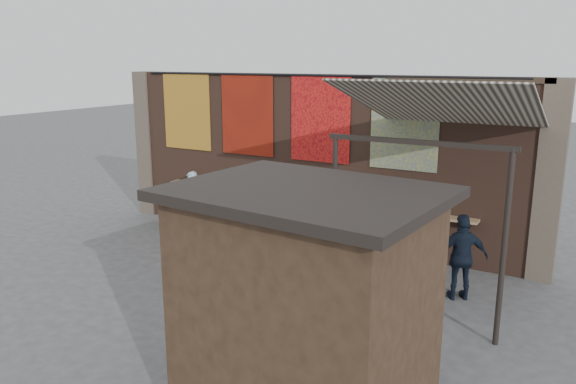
# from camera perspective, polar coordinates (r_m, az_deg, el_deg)

# --- Properties ---
(ground) EXTENTS (70.00, 70.00, 0.00)m
(ground) POSITION_cam_1_polar(r_m,az_deg,el_deg) (11.76, -3.64, -8.33)
(ground) COLOR #474749
(ground) RESTS_ON ground
(brick_wall) EXTENTS (10.00, 0.40, 4.00)m
(brick_wall) POSITION_cam_1_polar(r_m,az_deg,el_deg) (13.47, 2.49, 3.35)
(brick_wall) COLOR brown
(brick_wall) RESTS_ON ground
(pier_left) EXTENTS (0.50, 0.50, 4.00)m
(pier_left) POSITION_cam_1_polar(r_m,az_deg,el_deg) (16.45, -13.95, 4.80)
(pier_left) COLOR #4C4238
(pier_left) RESTS_ON ground
(pier_right) EXTENTS (0.50, 0.50, 4.00)m
(pier_right) POSITION_cam_1_polar(r_m,az_deg,el_deg) (12.10, 25.03, 0.94)
(pier_right) COLOR #4C4238
(pier_right) RESTS_ON ground
(eating_counter) EXTENTS (8.00, 0.32, 0.05)m
(eating_counter) POSITION_cam_1_polar(r_m,az_deg,el_deg) (13.34, 1.73, -0.70)
(eating_counter) COLOR #9E7A51
(eating_counter) RESTS_ON brick_wall
(shelf_box) EXTENTS (0.59, 0.31, 0.25)m
(shelf_box) POSITION_cam_1_polar(r_m,az_deg,el_deg) (13.36, 0.94, 0.01)
(shelf_box) COLOR white
(shelf_box) RESTS_ON eating_counter
(tapestry_redgold) EXTENTS (1.50, 0.02, 2.00)m
(tapestry_redgold) POSITION_cam_1_polar(r_m,az_deg,el_deg) (15.12, -10.25, 8.08)
(tapestry_redgold) COLOR maroon
(tapestry_redgold) RESTS_ON brick_wall
(tapestry_sun) EXTENTS (1.50, 0.02, 2.00)m
(tapestry_sun) POSITION_cam_1_polar(r_m,az_deg,el_deg) (14.00, -4.17, 7.84)
(tapestry_sun) COLOR red
(tapestry_sun) RESTS_ON brick_wall
(tapestry_orange) EXTENTS (1.50, 0.02, 2.00)m
(tapestry_orange) POSITION_cam_1_polar(r_m,az_deg,el_deg) (13.01, 3.28, 7.43)
(tapestry_orange) COLOR red
(tapestry_orange) RESTS_ON brick_wall
(tapestry_multi) EXTENTS (1.50, 0.02, 2.00)m
(tapestry_multi) POSITION_cam_1_polar(r_m,az_deg,el_deg) (12.27, 11.76, 6.82)
(tapestry_multi) COLOR navy
(tapestry_multi) RESTS_ON brick_wall
(hang_rail) EXTENTS (9.50, 0.06, 0.06)m
(hang_rail) POSITION_cam_1_polar(r_m,az_deg,el_deg) (13.07, 2.11, 11.78)
(hang_rail) COLOR black
(hang_rail) RESTS_ON brick_wall
(scooter_stool_0) EXTENTS (0.36, 0.79, 0.75)m
(scooter_stool_0) POSITION_cam_1_polar(r_m,az_deg,el_deg) (14.60, -8.17, -2.52)
(scooter_stool_0) COLOR #A83816
(scooter_stool_0) RESTS_ON ground
(scooter_stool_1) EXTENTS (0.35, 0.78, 0.74)m
(scooter_stool_1) POSITION_cam_1_polar(r_m,az_deg,el_deg) (14.29, -6.27, -2.84)
(scooter_stool_1) COLOR #0D5D25
(scooter_stool_1) RESTS_ON ground
(scooter_stool_2) EXTENTS (0.38, 0.84, 0.80)m
(scooter_stool_2) POSITION_cam_1_polar(r_m,az_deg,el_deg) (13.96, -4.42, -3.07)
(scooter_stool_2) COLOR #8A490C
(scooter_stool_2) RESTS_ON ground
(scooter_stool_3) EXTENTS (0.33, 0.73, 0.69)m
(scooter_stool_3) POSITION_cam_1_polar(r_m,az_deg,el_deg) (13.66, -2.29, -3.64)
(scooter_stool_3) COLOR black
(scooter_stool_3) RESTS_ON ground
(scooter_stool_4) EXTENTS (0.35, 0.77, 0.73)m
(scooter_stool_4) POSITION_cam_1_polar(r_m,az_deg,el_deg) (13.42, -0.35, -3.86)
(scooter_stool_4) COLOR navy
(scooter_stool_4) RESTS_ON ground
(scooter_stool_5) EXTENTS (0.33, 0.74, 0.70)m
(scooter_stool_5) POSITION_cam_1_polar(r_m,az_deg,el_deg) (13.18, 2.14, -4.26)
(scooter_stool_5) COLOR #0D4311
(scooter_stool_5) RESTS_ON ground
(scooter_stool_6) EXTENTS (0.38, 0.83, 0.79)m
(scooter_stool_6) POSITION_cam_1_polar(r_m,az_deg,el_deg) (12.91, 4.44, -4.46)
(scooter_stool_6) COLOR #1B6F54
(scooter_stool_6) RESTS_ON ground
(scooter_stool_7) EXTENTS (0.36, 0.81, 0.77)m
(scooter_stool_7) POSITION_cam_1_polar(r_m,az_deg,el_deg) (12.67, 6.38, -4.91)
(scooter_stool_7) COLOR navy
(scooter_stool_7) RESTS_ON ground
(scooter_stool_8) EXTENTS (0.33, 0.73, 0.69)m
(scooter_stool_8) POSITION_cam_1_polar(r_m,az_deg,el_deg) (12.45, 9.15, -5.52)
(scooter_stool_8) COLOR black
(scooter_stool_8) RESTS_ON ground
(diner_left) EXTENTS (0.62, 0.48, 1.51)m
(diner_left) POSITION_cam_1_polar(r_m,az_deg,el_deg) (14.84, -9.70, -0.80)
(diner_left) COLOR #9CC5E3
(diner_left) RESTS_ON ground
(diner_right) EXTENTS (0.77, 0.63, 1.50)m
(diner_right) POSITION_cam_1_polar(r_m,az_deg,el_deg) (13.19, -4.37, -2.46)
(diner_right) COLOR #281F25
(diner_right) RESTS_ON ground
(shopper_navy) EXTENTS (1.02, 0.83, 1.62)m
(shopper_navy) POSITION_cam_1_polar(r_m,az_deg,el_deg) (10.79, 17.25, -6.35)
(shopper_navy) COLOR black
(shopper_navy) RESTS_ON ground
(shopper_grey) EXTENTS (1.13, 0.93, 1.53)m
(shopper_grey) POSITION_cam_1_polar(r_m,az_deg,el_deg) (10.30, 13.41, -7.34)
(shopper_grey) COLOR slate
(shopper_grey) RESTS_ON ground
(shopper_tan) EXTENTS (1.00, 0.91, 1.71)m
(shopper_tan) POSITION_cam_1_polar(r_m,az_deg,el_deg) (11.84, 6.36, -3.83)
(shopper_tan) COLOR #96885F
(shopper_tan) RESTS_ON ground
(market_stall) EXTENTS (2.79, 2.21, 2.83)m
(market_stall) POSITION_cam_1_polar(r_m,az_deg,el_deg) (6.71, 1.75, -12.51)
(market_stall) COLOR black
(market_stall) RESTS_ON ground
(stall_roof) EXTENTS (3.14, 2.53, 0.12)m
(stall_roof) POSITION_cam_1_polar(r_m,az_deg,el_deg) (6.20, 1.85, -0.14)
(stall_roof) COLOR black
(stall_roof) RESTS_ON market_stall
(stall_sign) EXTENTS (1.20, 0.16, 0.50)m
(stall_sign) POSITION_cam_1_polar(r_m,az_deg,el_deg) (7.27, 6.16, -5.05)
(stall_sign) COLOR gold
(stall_sign) RESTS_ON market_stall
(stall_shelf) EXTENTS (2.17, 0.31, 0.06)m
(stall_shelf) POSITION_cam_1_polar(r_m,az_deg,el_deg) (7.66, 5.97, -12.31)
(stall_shelf) COLOR #473321
(stall_shelf) RESTS_ON market_stall
(awning_canvas) EXTENTS (3.20, 3.28, 0.97)m
(awning_canvas) POSITION_cam_1_polar(r_m,az_deg,el_deg) (10.38, 15.57, 8.51)
(awning_canvas) COLOR beige
(awning_canvas) RESTS_ON brick_wall
(awning_ledger) EXTENTS (3.30, 0.08, 0.12)m
(awning_ledger) POSITION_cam_1_polar(r_m,az_deg,el_deg) (11.90, 17.59, 10.88)
(awning_ledger) COLOR #33261C
(awning_ledger) RESTS_ON brick_wall
(awning_header) EXTENTS (3.00, 0.08, 0.08)m
(awning_header) POSITION_cam_1_polar(r_m,az_deg,el_deg) (8.99, 13.05, 4.95)
(awning_header) COLOR black
(awning_header) RESTS_ON awning_post_left
(awning_post_left) EXTENTS (0.09, 0.09, 3.10)m
(awning_post_left) POSITION_cam_1_polar(r_m,az_deg,el_deg) (9.79, 4.69, -3.24)
(awning_post_left) COLOR black
(awning_post_left) RESTS_ON ground
(awning_post_right) EXTENTS (0.09, 0.09, 3.10)m
(awning_post_right) POSITION_cam_1_polar(r_m,az_deg,el_deg) (9.05, 21.08, -5.52)
(awning_post_right) COLOR black
(awning_post_right) RESTS_ON ground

